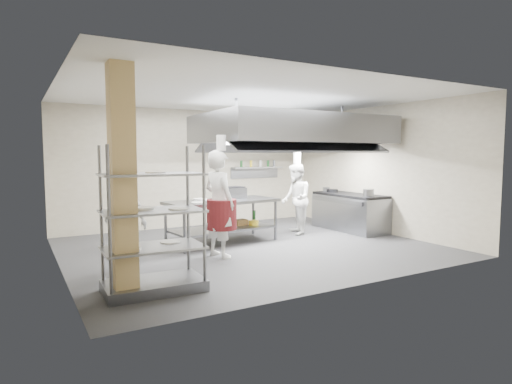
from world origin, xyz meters
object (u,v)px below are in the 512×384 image
island (223,221)px  griddle (233,193)px  chef_plating (125,223)px  chef_line (296,199)px  chef_head (219,204)px  stockpot (369,193)px  pass_rack (153,219)px  cooking_range (349,213)px

island → griddle: size_ratio=4.90×
chef_plating → chef_line: bearing=79.8°
island → chef_head: 1.35m
island → chef_head: size_ratio=1.22×
griddle → chef_head: bearing=-135.7°
stockpot → chef_head: bearing=-176.7°
pass_rack → chef_line: 4.80m
chef_head → griddle: 1.53m
chef_line → stockpot: (1.39, -0.92, 0.16)m
cooking_range → chef_head: (-3.97, -0.96, 0.55)m
island → chef_line: 1.94m
pass_rack → cooking_range: (5.58, 2.30, -0.57)m
chef_head → griddle: (0.90, 1.23, 0.06)m
pass_rack → chef_plating: bearing=96.8°
stockpot → griddle: bearing=161.4°
pass_rack → chef_plating: pass_rack is taller
chef_line → island: bearing=-66.0°
chef_plating → stockpot: 5.61m
chef_head → chef_line: bearing=-79.6°
chef_head → island: bearing=-42.3°
chef_head → griddle: chef_head is taller
cooking_range → chef_plating: 5.80m
island → griddle: (0.31, 0.13, 0.57)m
griddle → stockpot: 3.15m
cooking_range → stockpot: 0.93m
cooking_range → chef_line: chef_line is taller
island → griddle: 0.67m
pass_rack → chef_line: bearing=33.1°
cooking_range → griddle: griddle is taller
cooking_range → chef_head: 4.12m
cooking_range → stockpot: stockpot is taller
cooking_range → stockpot: bearing=-96.9°
stockpot → pass_rack: bearing=-164.0°
pass_rack → griddle: bearing=47.6°
island → chef_head: chef_head is taller
pass_rack → stockpot: 5.71m
island → chef_line: size_ratio=1.43×
island → stockpot: stockpot is taller
island → chef_head: (-0.59, -1.10, 0.51)m
chef_head → chef_plating: size_ratio=1.23×
griddle → stockpot: bearing=-28.0°
island → cooking_range: (3.39, -0.15, -0.04)m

